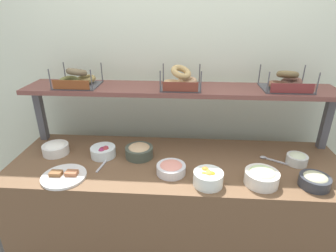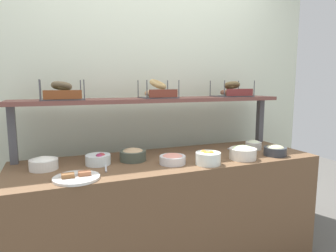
% 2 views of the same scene
% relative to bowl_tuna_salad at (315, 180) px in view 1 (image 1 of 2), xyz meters
% --- Properties ---
extents(back_wall, '(3.38, 0.06, 2.40)m').
position_rel_bowl_tuna_salad_xyz_m(back_wall, '(-0.79, 0.76, 0.31)').
color(back_wall, silver).
rests_on(back_wall, ground_plane).
extents(deli_counter, '(2.18, 0.70, 0.85)m').
position_rel_bowl_tuna_salad_xyz_m(deli_counter, '(-0.79, 0.21, -0.46)').
color(deli_counter, brown).
rests_on(deli_counter, ground_plane).
extents(shelf_riser_left, '(0.05, 0.05, 0.40)m').
position_rel_bowl_tuna_salad_xyz_m(shelf_riser_left, '(-1.82, 0.48, 0.16)').
color(shelf_riser_left, '#4C4C51').
rests_on(shelf_riser_left, deli_counter).
extents(shelf_riser_right, '(0.05, 0.05, 0.40)m').
position_rel_bowl_tuna_salad_xyz_m(shelf_riser_right, '(0.24, 0.48, 0.16)').
color(shelf_riser_right, '#4C4C51').
rests_on(shelf_riser_right, deli_counter).
extents(upper_shelf, '(2.14, 0.32, 0.03)m').
position_rel_bowl_tuna_salad_xyz_m(upper_shelf, '(-0.79, 0.48, 0.38)').
color(upper_shelf, brown).
rests_on(upper_shelf, shelf_riser_left).
extents(bowl_tuna_salad, '(0.17, 0.17, 0.08)m').
position_rel_bowl_tuna_salad_xyz_m(bowl_tuna_salad, '(0.00, 0.00, 0.00)').
color(bowl_tuna_salad, '#33363D').
rests_on(bowl_tuna_salad, deli_counter).
extents(bowl_cream_cheese, '(0.18, 0.18, 0.08)m').
position_rel_bowl_tuna_salad_xyz_m(bowl_cream_cheese, '(-1.63, 0.26, 0.00)').
color(bowl_cream_cheese, white).
rests_on(bowl_cream_cheese, deli_counter).
extents(bowl_potato_salad, '(0.13, 0.13, 0.08)m').
position_rel_bowl_tuna_salad_xyz_m(bowl_potato_salad, '(-0.01, 0.24, -0.00)').
color(bowl_potato_salad, silver).
rests_on(bowl_potato_salad, deli_counter).
extents(bowl_scallion_spread, '(0.19, 0.19, 0.10)m').
position_rel_bowl_tuna_salad_xyz_m(bowl_scallion_spread, '(-0.29, 0.00, 0.01)').
color(bowl_scallion_spread, white).
rests_on(bowl_scallion_spread, deli_counter).
extents(bowl_lox_spread, '(0.18, 0.18, 0.07)m').
position_rel_bowl_tuna_salad_xyz_m(bowl_lox_spread, '(-0.82, 0.08, -0.00)').
color(bowl_lox_spread, silver).
rests_on(bowl_lox_spread, deli_counter).
extents(bowl_beet_salad, '(0.17, 0.17, 0.08)m').
position_rel_bowl_tuna_salad_xyz_m(bowl_beet_salad, '(-1.29, 0.25, -0.00)').
color(bowl_beet_salad, white).
rests_on(bowl_beet_salad, deli_counter).
extents(bowl_fruit_salad, '(0.17, 0.17, 0.09)m').
position_rel_bowl_tuna_salad_xyz_m(bowl_fruit_salad, '(-0.60, -0.03, 0.01)').
color(bowl_fruit_salad, white).
rests_on(bowl_fruit_salad, deli_counter).
extents(bowl_hummus, '(0.19, 0.19, 0.09)m').
position_rel_bowl_tuna_salad_xyz_m(bowl_hummus, '(-1.05, 0.26, 0.00)').
color(bowl_hummus, '#444D40').
rests_on(bowl_hummus, deli_counter).
extents(serving_plate_white, '(0.26, 0.26, 0.04)m').
position_rel_bowl_tuna_salad_xyz_m(serving_plate_white, '(-1.46, -0.02, -0.03)').
color(serving_plate_white, white).
rests_on(serving_plate_white, deli_counter).
extents(serving_spoon_near_plate, '(0.05, 0.17, 0.01)m').
position_rel_bowl_tuna_salad_xyz_m(serving_spoon_near_plate, '(-1.26, 0.16, -0.03)').
color(serving_spoon_near_plate, '#B7B7BC').
rests_on(serving_spoon_near_plate, deli_counter).
extents(serving_spoon_by_edge, '(0.16, 0.10, 0.01)m').
position_rel_bowl_tuna_salad_xyz_m(serving_spoon_by_edge, '(-0.17, 0.28, -0.03)').
color(serving_spoon_by_edge, '#B7B7BC').
rests_on(serving_spoon_by_edge, deli_counter).
extents(bagel_basket_poppy, '(0.29, 0.26, 0.14)m').
position_rel_bowl_tuna_salad_xyz_m(bagel_basket_poppy, '(-1.49, 0.46, 0.44)').
color(bagel_basket_poppy, '#4C4C51').
rests_on(bagel_basket_poppy, upper_shelf).
extents(bagel_basket_sesame, '(0.28, 0.26, 0.16)m').
position_rel_bowl_tuna_salad_xyz_m(bagel_basket_sesame, '(-0.78, 0.47, 0.44)').
color(bagel_basket_sesame, '#4C4C51').
rests_on(bagel_basket_sesame, upper_shelf).
extents(bagel_basket_cinnamon_raisin, '(0.31, 0.25, 0.14)m').
position_rel_bowl_tuna_salad_xyz_m(bagel_basket_cinnamon_raisin, '(-0.08, 0.48, 0.44)').
color(bagel_basket_cinnamon_raisin, '#4C4C51').
rests_on(bagel_basket_cinnamon_raisin, upper_shelf).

